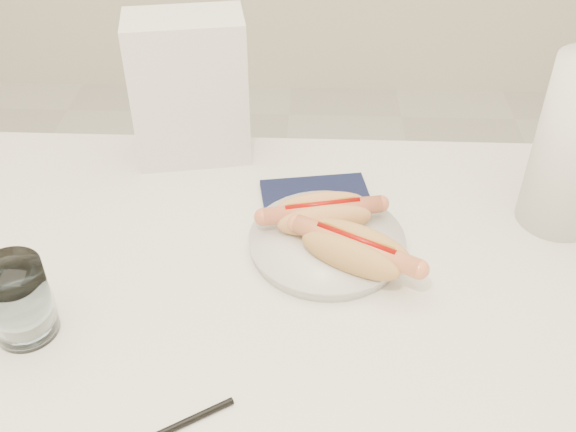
{
  "coord_description": "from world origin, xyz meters",
  "views": [
    {
      "loc": [
        0.09,
        -0.53,
        1.33
      ],
      "look_at": [
        0.06,
        0.11,
        0.82
      ],
      "focal_mm": 41.5,
      "sensor_mm": 36.0,
      "label": 1
    }
  ],
  "objects_px": {
    "table": "(232,351)",
    "water_glass": "(18,300)",
    "hotdog_left": "(322,214)",
    "hotdog_right": "(355,250)",
    "plate": "(327,244)",
    "napkin_box": "(190,89)"
  },
  "relations": [
    {
      "from": "table",
      "to": "hotdog_right",
      "type": "height_order",
      "value": "hotdog_right"
    },
    {
      "from": "table",
      "to": "hotdog_right",
      "type": "xyz_separation_m",
      "value": [
        0.15,
        0.09,
        0.1
      ]
    },
    {
      "from": "plate",
      "to": "water_glass",
      "type": "distance_m",
      "value": 0.38
    },
    {
      "from": "table",
      "to": "napkin_box",
      "type": "height_order",
      "value": "napkin_box"
    },
    {
      "from": "table",
      "to": "plate",
      "type": "height_order",
      "value": "plate"
    },
    {
      "from": "table",
      "to": "water_glass",
      "type": "xyz_separation_m",
      "value": [
        -0.23,
        -0.03,
        0.11
      ]
    },
    {
      "from": "plate",
      "to": "napkin_box",
      "type": "bearing_deg",
      "value": 132.93
    },
    {
      "from": "hotdog_right",
      "to": "napkin_box",
      "type": "bearing_deg",
      "value": 160.78
    },
    {
      "from": "table",
      "to": "hotdog_left",
      "type": "relative_size",
      "value": 7.52
    },
    {
      "from": "hotdog_left",
      "to": "hotdog_right",
      "type": "height_order",
      "value": "hotdog_right"
    },
    {
      "from": "plate",
      "to": "napkin_box",
      "type": "relative_size",
      "value": 0.88
    },
    {
      "from": "table",
      "to": "water_glass",
      "type": "bearing_deg",
      "value": -173.05
    },
    {
      "from": "table",
      "to": "napkin_box",
      "type": "bearing_deg",
      "value": 104.71
    },
    {
      "from": "plate",
      "to": "hotdog_left",
      "type": "bearing_deg",
      "value": 103.77
    },
    {
      "from": "hotdog_right",
      "to": "napkin_box",
      "type": "height_order",
      "value": "napkin_box"
    },
    {
      "from": "hotdog_left",
      "to": "water_glass",
      "type": "distance_m",
      "value": 0.38
    },
    {
      "from": "hotdog_left",
      "to": "napkin_box",
      "type": "height_order",
      "value": "napkin_box"
    },
    {
      "from": "table",
      "to": "hotdog_right",
      "type": "distance_m",
      "value": 0.2
    },
    {
      "from": "plate",
      "to": "hotdog_right",
      "type": "xyz_separation_m",
      "value": [
        0.03,
        -0.04,
        0.03
      ]
    },
    {
      "from": "water_glass",
      "to": "hotdog_left",
      "type": "bearing_deg",
      "value": 28.5
    },
    {
      "from": "table",
      "to": "plate",
      "type": "relative_size",
      "value": 6.08
    },
    {
      "from": "table",
      "to": "napkin_box",
      "type": "distance_m",
      "value": 0.4
    }
  ]
}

